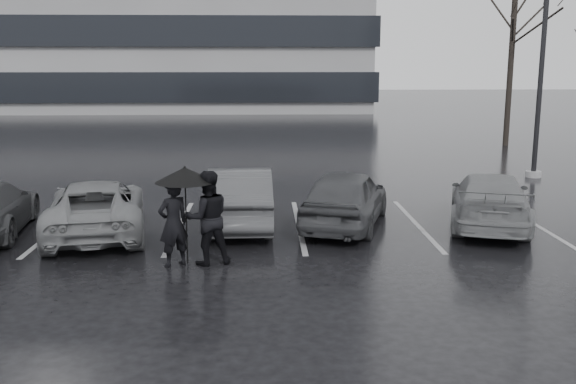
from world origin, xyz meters
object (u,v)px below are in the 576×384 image
(car_west_b, at_px, (96,207))
(pedestrian_left, at_px, (173,224))
(tree_north, at_px, (512,52))
(pedestrian_right, at_px, (207,218))
(lamp_post, at_px, (543,47))
(car_west_a, at_px, (240,197))
(car_main, at_px, (346,198))
(car_east, at_px, (490,200))

(car_west_b, relative_size, pedestrian_left, 2.67)
(tree_north, bearing_deg, pedestrian_right, -125.25)
(car_west_b, bearing_deg, pedestrian_left, 119.62)
(lamp_post, bearing_deg, pedestrian_right, -138.13)
(car_west_a, xyz_separation_m, tree_north, (11.78, 14.44, 3.56))
(car_main, distance_m, car_east, 3.38)
(pedestrian_right, height_order, lamp_post, lamp_post)
(car_east, xyz_separation_m, pedestrian_right, (-6.34, -2.66, 0.27))
(pedestrian_left, distance_m, pedestrian_right, 0.64)
(car_west_b, bearing_deg, tree_north, -145.54)
(car_east, distance_m, pedestrian_left, 7.50)
(car_west_b, bearing_deg, lamp_post, -162.84)
(car_main, xyz_separation_m, pedestrian_left, (-3.59, -2.88, 0.14))
(car_main, relative_size, pedestrian_right, 2.22)
(car_main, bearing_deg, tree_north, -104.94)
(car_west_a, height_order, car_east, car_west_a)
(car_west_b, bearing_deg, car_west_a, -178.56)
(car_east, relative_size, tree_north, 0.51)
(car_main, distance_m, car_west_b, 5.65)
(car_east, xyz_separation_m, tree_north, (5.94, 14.72, 3.63))
(car_west_a, xyz_separation_m, lamp_post, (9.59, 6.11, 3.58))
(car_west_a, relative_size, lamp_post, 0.45)
(car_west_b, xyz_separation_m, lamp_post, (12.76, 6.80, 3.65))
(car_west_b, xyz_separation_m, pedestrian_right, (2.66, -2.25, 0.29))
(pedestrian_left, distance_m, lamp_post, 14.53)
(car_west_b, xyz_separation_m, pedestrian_left, (2.03, -2.38, 0.21))
(pedestrian_left, relative_size, tree_north, 0.19)
(tree_north, bearing_deg, car_main, -122.50)
(car_west_b, height_order, car_east, car_east)
(car_west_a, bearing_deg, tree_north, -130.64)
(pedestrian_left, bearing_deg, tree_north, -160.74)
(pedestrian_left, relative_size, lamp_post, 0.18)
(car_east, height_order, lamp_post, lamp_post)
(pedestrian_left, distance_m, tree_north, 22.02)
(car_west_a, distance_m, car_west_b, 3.24)
(car_main, relative_size, pedestrian_left, 2.43)
(car_west_a, height_order, tree_north, tree_north)
(car_west_a, height_order, pedestrian_right, pedestrian_right)
(car_west_b, relative_size, car_east, 1.02)
(pedestrian_right, bearing_deg, car_main, -153.46)
(car_west_a, bearing_deg, lamp_post, -148.95)
(pedestrian_left, relative_size, pedestrian_right, 0.92)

